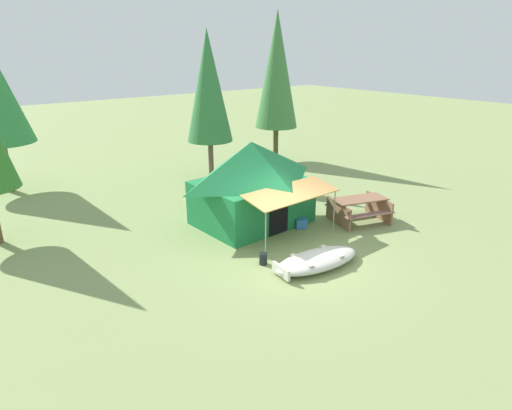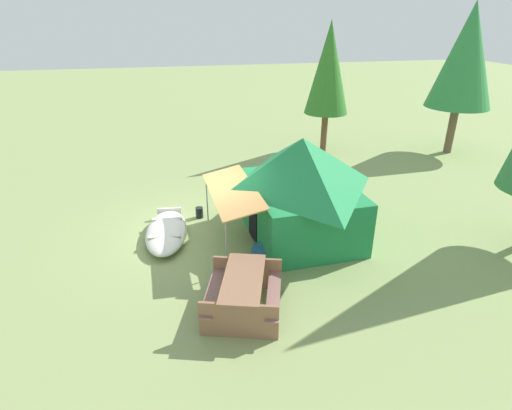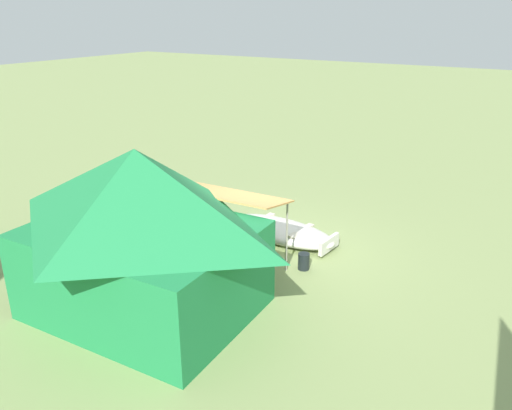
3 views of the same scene
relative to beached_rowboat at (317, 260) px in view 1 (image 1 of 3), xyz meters
name	(u,v)px [view 1 (image 1 of 3)]	position (x,y,z in m)	size (l,w,h in m)	color
ground_plane	(291,256)	(-0.12, 0.86, -0.19)	(80.00, 80.00, 0.00)	#839659
beached_rowboat	(317,260)	(0.00, 0.00, 0.00)	(2.63, 1.32, 0.36)	silver
canvas_cabin_tent	(252,182)	(0.56, 3.53, 1.21)	(3.73, 3.88, 2.69)	#1E7C42
picnic_table	(359,207)	(3.41, 1.43, 0.30)	(2.11, 1.94, 0.80)	#8A5E45
cooler_box	(300,222)	(1.56, 2.30, -0.03)	(0.53, 0.36, 0.31)	#3170B8
fuel_can	(263,259)	(-1.01, 0.98, -0.03)	(0.22, 0.22, 0.32)	black
pine_tree_back_right	(208,87)	(2.50, 8.98, 3.69)	(1.95, 1.95, 6.18)	brown
pine_tree_side	(277,70)	(6.56, 9.35, 4.19)	(2.04, 2.04, 7.08)	#473D24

